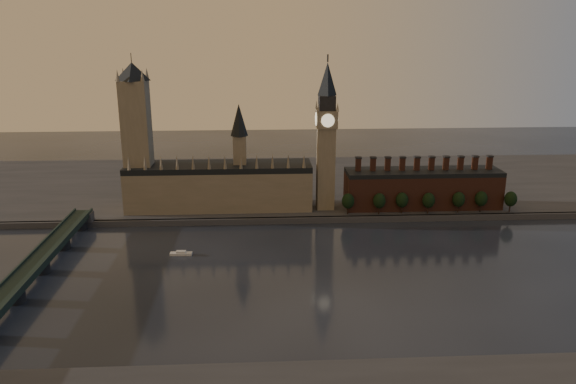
% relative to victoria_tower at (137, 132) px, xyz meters
% --- Properties ---
extents(ground, '(900.00, 900.00, 0.00)m').
position_rel_victoria_tower_xyz_m(ground, '(120.00, -115.00, -59.09)').
color(ground, black).
rests_on(ground, ground).
extents(north_bank, '(900.00, 182.00, 4.00)m').
position_rel_victoria_tower_xyz_m(north_bank, '(120.00, 63.04, -57.09)').
color(north_bank, '#45454A').
rests_on(north_bank, ground).
extents(palace_of_westminster, '(130.00, 30.30, 74.00)m').
position_rel_victoria_tower_xyz_m(palace_of_westminster, '(55.59, -0.09, -37.46)').
color(palace_of_westminster, gray).
rests_on(palace_of_westminster, north_bank).
extents(victoria_tower, '(24.00, 24.00, 108.00)m').
position_rel_victoria_tower_xyz_m(victoria_tower, '(0.00, 0.00, 0.00)').
color(victoria_tower, gray).
rests_on(victoria_tower, north_bank).
extents(big_ben, '(15.00, 15.00, 107.00)m').
position_rel_victoria_tower_xyz_m(big_ben, '(130.00, -5.00, -2.26)').
color(big_ben, gray).
rests_on(big_ben, north_bank).
extents(chimney_block, '(110.00, 25.00, 37.00)m').
position_rel_victoria_tower_xyz_m(chimney_block, '(200.00, -5.00, -41.27)').
color(chimney_block, brown).
rests_on(chimney_block, north_bank).
extents(embankment_tree_0, '(8.60, 8.60, 14.88)m').
position_rel_victoria_tower_xyz_m(embankment_tree_0, '(144.11, -19.97, -45.62)').
color(embankment_tree_0, black).
rests_on(embankment_tree_0, north_bank).
extents(embankment_tree_1, '(8.60, 8.60, 14.88)m').
position_rel_victoria_tower_xyz_m(embankment_tree_1, '(165.78, -20.48, -45.62)').
color(embankment_tree_1, black).
rests_on(embankment_tree_1, north_bank).
extents(embankment_tree_2, '(8.60, 8.60, 14.88)m').
position_rel_victoria_tower_xyz_m(embankment_tree_2, '(181.75, -19.62, -45.62)').
color(embankment_tree_2, black).
rests_on(embankment_tree_2, north_bank).
extents(embankment_tree_3, '(8.60, 8.60, 14.88)m').
position_rel_victoria_tower_xyz_m(embankment_tree_3, '(199.99, -21.19, -45.62)').
color(embankment_tree_3, black).
rests_on(embankment_tree_3, north_bank).
extents(embankment_tree_4, '(8.60, 8.60, 14.88)m').
position_rel_victoria_tower_xyz_m(embankment_tree_4, '(221.38, -20.39, -45.62)').
color(embankment_tree_4, black).
rests_on(embankment_tree_4, north_bank).
extents(embankment_tree_5, '(8.60, 8.60, 14.88)m').
position_rel_victoria_tower_xyz_m(embankment_tree_5, '(237.66, -19.52, -45.62)').
color(embankment_tree_5, black).
rests_on(embankment_tree_5, north_bank).
extents(embankment_tree_6, '(8.60, 8.60, 14.88)m').
position_rel_victoria_tower_xyz_m(embankment_tree_6, '(257.94, -21.19, -45.62)').
color(embankment_tree_6, black).
rests_on(embankment_tree_6, north_bank).
extents(westminster_bridge, '(14.00, 200.00, 11.55)m').
position_rel_victoria_tower_xyz_m(westminster_bridge, '(-35.00, -117.70, -51.65)').
color(westminster_bridge, '#1D2E28').
rests_on(westminster_bridge, ground).
extents(river_boat, '(13.03, 4.33, 2.57)m').
position_rel_victoria_tower_xyz_m(river_boat, '(36.85, -76.99, -58.10)').
color(river_boat, silver).
rests_on(river_boat, ground).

